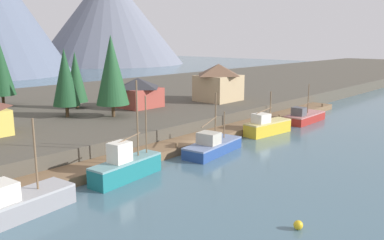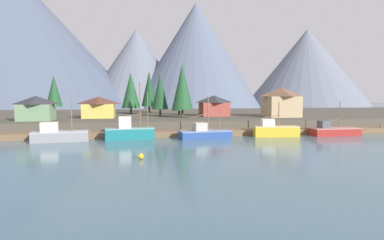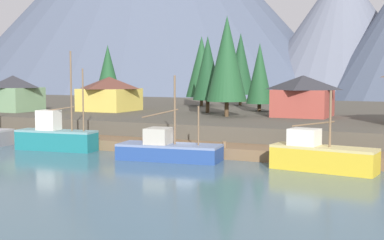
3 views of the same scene
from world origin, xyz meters
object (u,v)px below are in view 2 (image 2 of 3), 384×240
object	(u,v)px
fishing_boat_teal	(129,132)
conifer_near_left	(182,87)
house_yellow	(99,107)
conifer_mid_left	(149,89)
house_tan	(281,102)
house_red	(214,105)
conifer_near_right	(54,91)
channel_buoy	(141,156)
conifer_back_right	(131,90)
house_green	(36,108)
fishing_boat_blue	(204,133)
fishing_boat_grey	(59,135)
fishing_boat_yellow	(275,130)
fishing_boat_red	(334,131)
conifer_back_left	(179,94)
conifer_mid_right	(160,92)

from	to	relation	value
fishing_boat_teal	conifer_near_left	size ratio (longest dim) A/B	0.82
house_yellow	conifer_mid_left	size ratio (longest dim) A/B	0.61
house_tan	conifer_mid_left	world-z (taller)	conifer_mid_left
house_red	conifer_near_right	distance (m)	44.54
house_yellow	channel_buoy	distance (m)	38.91
conifer_near_left	conifer_back_right	xyz separation A→B (m)	(-11.54, 18.34, -0.61)
house_yellow	house_green	size ratio (longest dim) A/B	1.07
house_tan	channel_buoy	bearing A→B (deg)	-134.20
fishing_boat_teal	fishing_boat_blue	xyz separation A→B (m)	(12.95, -0.58, -0.40)
fishing_boat_blue	conifer_mid_left	bearing A→B (deg)	93.51
house_green	conifer_back_right	xyz separation A→B (m)	(18.33, 22.00, 3.74)
fishing_boat_grey	fishing_boat_blue	world-z (taller)	fishing_boat_grey
fishing_boat_grey	fishing_boat_yellow	xyz separation A→B (m)	(37.51, 0.42, 0.07)
fishing_boat_yellow	house_tan	size ratio (longest dim) A/B	1.08
conifer_back_right	fishing_boat_red	bearing A→B (deg)	-43.15
house_tan	conifer_back_right	xyz separation A→B (m)	(-34.25, 19.98, 2.78)
conifer_back_right	conifer_near_right	bearing A→B (deg)	168.75
fishing_boat_yellow	house_tan	distance (m)	18.10
fishing_boat_grey	conifer_near_right	bearing A→B (deg)	96.06
house_tan	conifer_near_left	bearing A→B (deg)	175.85
house_yellow	house_tan	world-z (taller)	house_tan
fishing_boat_teal	house_yellow	xyz separation A→B (m)	(-6.91, 19.68, 3.56)
house_red	conifer_back_right	world-z (taller)	conifer_back_right
fishing_boat_blue	conifer_back_right	xyz separation A→B (m)	(-13.01, 36.02, 7.80)
house_red	conifer_near_left	distance (m)	10.06
fishing_boat_teal	fishing_boat_yellow	size ratio (longest dim) A/B	1.18
conifer_back_left	channel_buoy	world-z (taller)	conifer_back_left
fishing_boat_red	conifer_back_left	world-z (taller)	conifer_back_left
fishing_boat_yellow	conifer_near_left	distance (m)	24.02
fishing_boat_blue	house_tan	xyz separation A→B (m)	(21.24, 16.03, 5.02)
fishing_boat_yellow	conifer_mid_right	bearing A→B (deg)	138.02
fishing_boat_blue	fishing_boat_red	distance (m)	24.91
fishing_boat_grey	channel_buoy	bearing A→B (deg)	-60.52
fishing_boat_red	channel_buoy	distance (m)	40.38
fishing_boat_teal	conifer_back_left	xyz separation A→B (m)	(12.10, 27.67, 6.31)
house_yellow	conifer_mid_right	size ratio (longest dim) A/B	0.71
conifer_near_left	fishing_boat_teal	bearing A→B (deg)	-123.90
house_red	conifer_mid_left	bearing A→B (deg)	128.42
fishing_boat_red	channel_buoy	world-z (taller)	fishing_boat_red
fishing_boat_grey	conifer_mid_right	xyz separation A→B (m)	(18.21, 22.50, 7.21)
conifer_near_right	conifer_back_right	distance (m)	21.05
conifer_mid_left	house_green	bearing A→B (deg)	-132.00
fishing_boat_teal	house_yellow	world-z (taller)	fishing_boat_teal
fishing_boat_blue	fishing_boat_yellow	distance (m)	13.23
house_green	conifer_near_left	size ratio (longest dim) A/B	0.56
fishing_boat_teal	house_yellow	distance (m)	21.16
house_green	conifer_near_left	bearing A→B (deg)	6.98
house_green	conifer_mid_left	bearing A→B (deg)	48.00
conifer_mid_left	conifer_back_right	xyz separation A→B (m)	(-5.10, -4.03, -0.49)
house_yellow	conifer_back_left	distance (m)	20.80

